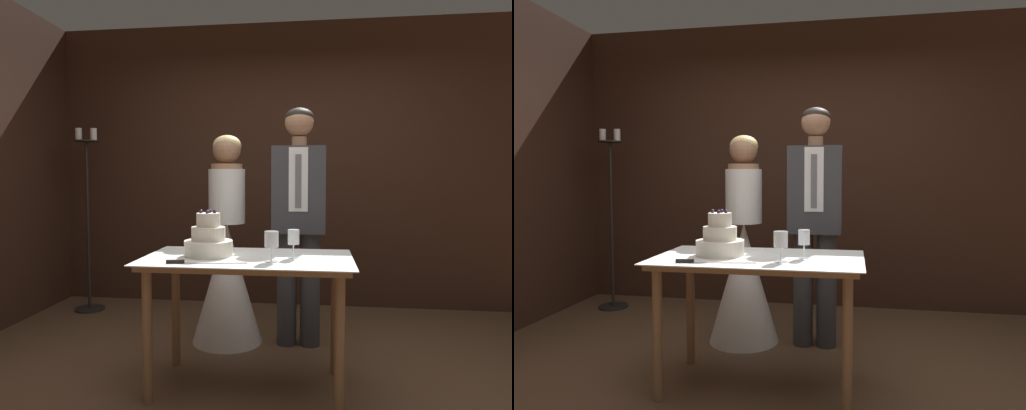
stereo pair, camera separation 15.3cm
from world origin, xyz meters
TOP-DOWN VIEW (x-y plane):
  - ground_plane at (0.00, 0.00)m, footprint 40.00×40.00m
  - wall_back at (0.00, 2.00)m, footprint 4.90×0.12m
  - cake_table at (-0.14, 0.08)m, footprint 1.24×0.71m
  - tiered_cake at (-0.38, 0.10)m, footprint 0.29×0.29m
  - cake_knife at (-0.42, -0.16)m, footprint 0.45×0.09m
  - wine_glass_near at (0.13, 0.08)m, footprint 0.07×0.07m
  - wine_glass_middle at (0.02, -0.06)m, footprint 0.08×0.08m
  - bride at (-0.42, 0.84)m, footprint 0.54×0.54m
  - groom at (0.13, 0.84)m, footprint 0.39×0.25m
  - candle_stand at (-1.89, 1.50)m, footprint 0.28×0.28m

SIDE VIEW (x-z plane):
  - ground_plane at x=0.00m, z-range 0.00..0.00m
  - bride at x=-0.42m, z-range -0.21..1.39m
  - cake_table at x=-0.14m, z-range 0.29..1.09m
  - candle_stand at x=-1.89m, z-range -0.07..1.66m
  - cake_knife at x=-0.42m, z-range 0.80..0.82m
  - tiered_cake at x=-0.38m, z-range 0.75..1.03m
  - wine_glass_near at x=0.13m, z-range 0.83..1.00m
  - wine_glass_middle at x=0.02m, z-range 0.84..1.01m
  - groom at x=0.13m, z-range 0.11..1.90m
  - wall_back at x=0.00m, z-range 0.00..2.79m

